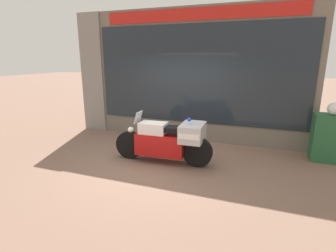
# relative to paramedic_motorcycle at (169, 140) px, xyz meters

# --- Properties ---
(ground_plane) EXTENTS (60.00, 60.00, 0.00)m
(ground_plane) POSITION_rel_paramedic_motorcycle_xyz_m (-0.24, 0.07, -0.56)
(ground_plane) COLOR #7A5B4C
(shop_building) EXTENTS (6.96, 0.55, 3.70)m
(shop_building) POSITION_rel_paramedic_motorcycle_xyz_m (-0.62, 2.07, 1.29)
(shop_building) COLOR #6B6056
(shop_building) RESTS_ON ground
(window_display) EXTENTS (5.72, 0.30, 2.03)m
(window_display) POSITION_rel_paramedic_motorcycle_xyz_m (0.08, 2.10, -0.08)
(window_display) COLOR slate
(window_display) RESTS_ON ground
(paramedic_motorcycle) EXTENTS (2.32, 0.76, 1.17)m
(paramedic_motorcycle) POSITION_rel_paramedic_motorcycle_xyz_m (0.00, 0.00, 0.00)
(paramedic_motorcycle) COLOR black
(paramedic_motorcycle) RESTS_ON ground
(utility_cabinet) EXTENTS (0.74, 0.53, 1.11)m
(utility_cabinet) POSITION_rel_paramedic_motorcycle_xyz_m (3.45, 1.45, -0.01)
(utility_cabinet) COLOR #235633
(utility_cabinet) RESTS_ON ground
(white_helmet) EXTENTS (0.28, 0.28, 0.28)m
(white_helmet) POSITION_rel_paramedic_motorcycle_xyz_m (3.44, 1.42, 0.69)
(white_helmet) COLOR white
(white_helmet) RESTS_ON utility_cabinet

